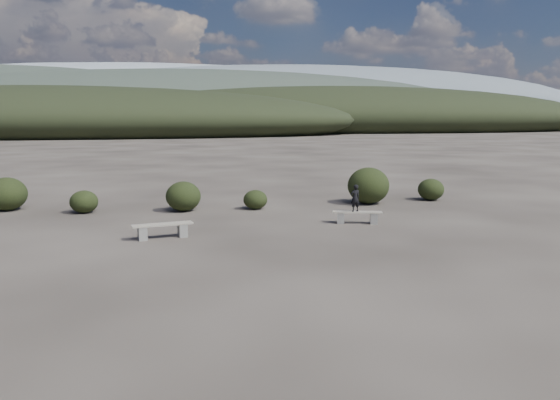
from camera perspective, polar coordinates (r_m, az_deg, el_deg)
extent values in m
plane|color=#292420|center=(12.65, 1.36, -7.37)|extent=(1200.00, 1200.00, 0.00)
cube|color=gray|center=(16.09, -14.18, -3.41)|extent=(0.31, 0.38, 0.39)
cube|color=gray|center=(16.30, -10.14, -3.13)|extent=(0.31, 0.38, 0.39)
cube|color=gray|center=(16.14, -12.17, -2.51)|extent=(1.78, 0.74, 0.05)
cube|color=gray|center=(18.14, 6.36, -1.87)|extent=(0.30, 0.36, 0.36)
cube|color=gray|center=(18.18, 9.77, -1.92)|extent=(0.30, 0.36, 0.36)
cube|color=gray|center=(18.12, 8.08, -1.27)|extent=(1.65, 0.76, 0.04)
imported|color=black|center=(18.04, 7.86, 0.20)|extent=(0.36, 0.28, 0.89)
ellipsoid|color=black|center=(21.16, -19.80, -0.17)|extent=(1.01, 1.01, 0.83)
ellipsoid|color=black|center=(20.59, -10.07, 0.38)|extent=(1.30, 1.30, 1.11)
ellipsoid|color=black|center=(20.74, -2.59, 0.04)|extent=(0.92, 0.92, 0.73)
ellipsoid|color=black|center=(22.27, 9.22, 1.50)|extent=(1.68, 1.68, 1.47)
ellipsoid|color=black|center=(23.78, 15.49, 1.07)|extent=(1.09, 1.09, 0.91)
ellipsoid|color=black|center=(22.84, -26.67, 0.57)|extent=(1.47, 1.47, 1.25)
ellipsoid|color=black|center=(104.39, -22.62, 7.68)|extent=(110.00, 40.00, 12.00)
ellipsoid|color=black|center=(127.51, 7.23, 8.57)|extent=(120.00, 44.00, 14.00)
ellipsoid|color=#2D372D|center=(171.94, -9.22, 9.32)|extent=(190.00, 64.00, 24.00)
ellipsoid|color=slate|center=(320.26, 3.22, 9.93)|extent=(340.00, 110.00, 44.00)
ellipsoid|color=#8F98A1|center=(412.93, -13.94, 9.81)|extent=(460.00, 140.00, 56.00)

